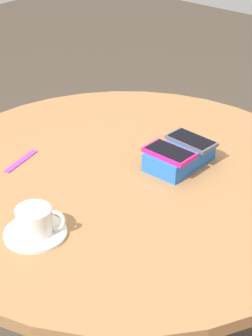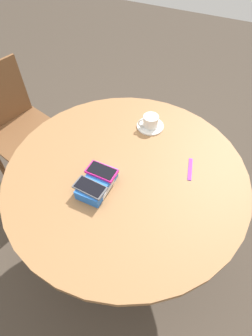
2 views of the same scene
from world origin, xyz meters
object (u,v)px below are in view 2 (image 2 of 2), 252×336
at_px(coffee_cup, 150,121).
at_px(lanyard_strap, 190,169).
at_px(phone_magenta, 102,171).
at_px(chair_near_window, 19,129).
at_px(saucer, 150,126).
at_px(phone_box, 97,184).
at_px(phone_gray, 90,187).
at_px(round_table, 126,186).

relative_size(coffee_cup, lanyard_strap, 0.74).
distance_m(phone_magenta, chair_near_window, 0.97).
distance_m(saucer, chair_near_window, 0.96).
distance_m(phone_box, phone_gray, 0.06).
height_order(phone_box, phone_gray, phone_gray).
height_order(phone_box, coffee_cup, coffee_cup).
distance_m(phone_gray, coffee_cup, 0.50).
distance_m(coffee_cup, lanyard_strap, 0.33).
distance_m(round_table, lanyard_strap, 0.31).
relative_size(phone_gray, phone_magenta, 1.04).
bearing_deg(phone_gray, saucer, -7.28).
distance_m(phone_box, phone_magenta, 0.06).
xyz_separation_m(saucer, chair_near_window, (-0.08, 0.91, -0.31)).
xyz_separation_m(saucer, lanyard_strap, (-0.19, -0.27, -0.00)).
xyz_separation_m(phone_box, chair_near_window, (0.37, 0.85, -0.33)).
distance_m(phone_magenta, saucer, 0.41).
bearing_deg(coffee_cup, phone_magenta, 171.83).
height_order(coffee_cup, chair_near_window, chair_near_window).
distance_m(phone_gray, saucer, 0.50).
bearing_deg(phone_magenta, chair_near_window, 69.23).
xyz_separation_m(lanyard_strap, chair_near_window, (0.10, 1.18, -0.30)).
bearing_deg(round_table, phone_gray, 156.89).
bearing_deg(chair_near_window, coffee_cup, -84.78).
height_order(round_table, saucer, saucer).
height_order(round_table, phone_magenta, phone_magenta).
distance_m(saucer, coffee_cup, 0.03).
xyz_separation_m(coffee_cup, lanyard_strap, (-0.19, -0.27, -0.04)).
xyz_separation_m(phone_box, saucer, (0.45, -0.06, -0.02)).
relative_size(phone_gray, chair_near_window, 0.16).
bearing_deg(phone_magenta, lanyard_strap, -56.56).
bearing_deg(chair_near_window, phone_magenta, -110.77).
distance_m(phone_magenta, coffee_cup, 0.41).
xyz_separation_m(saucer, coffee_cup, (-0.00, 0.00, 0.03)).
bearing_deg(phone_magenta, coffee_cup, -8.17).
relative_size(saucer, lanyard_strap, 1.09).
bearing_deg(phone_box, round_table, -28.65).
bearing_deg(lanyard_strap, phone_magenta, 123.44).
bearing_deg(phone_gray, phone_magenta, -2.33).
relative_size(saucer, chair_near_window, 0.16).
distance_m(round_table, phone_gray, 0.26).
bearing_deg(phone_box, coffee_cup, -7.32).
relative_size(phone_magenta, saucer, 0.93).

